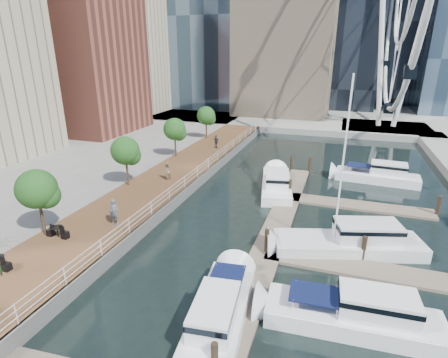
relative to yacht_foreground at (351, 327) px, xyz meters
name	(u,v)px	position (x,y,z in m)	size (l,w,h in m)	color
ground	(171,327)	(-8.32, -2.81, 0.00)	(520.00, 520.00, 0.00)	black
boardwalk	(157,189)	(-17.32, 12.19, 0.50)	(6.00, 60.00, 1.00)	brown
seawall	(186,193)	(-14.32, 12.19, 0.50)	(0.25, 60.00, 1.00)	#595954
land_far	(321,95)	(-8.32, 99.19, 0.50)	(200.00, 114.00, 1.00)	gray
pier	(385,129)	(5.68, 49.19, 0.50)	(14.00, 12.00, 1.00)	gray
railing	(185,182)	(-14.42, 12.19, 1.52)	(0.10, 60.00, 1.05)	white
floating_docks	(346,245)	(-0.35, 7.17, 0.49)	(16.00, 34.00, 2.60)	#6D6051
midrise_condos	(30,47)	(-41.89, 24.01, 13.42)	(19.00, 67.00, 28.00)	#BCAD8E
street_trees	(125,151)	(-19.72, 11.19, 4.29)	(2.60, 42.60, 4.60)	#3F2B1C
yacht_foreground	(351,327)	(0.00, 0.00, 0.00)	(2.44, 9.10, 2.15)	white
pedestrian_near	(114,212)	(-16.09, 3.94, 1.98)	(0.72, 0.47, 1.96)	#525E6E
pedestrian_mid	(167,171)	(-16.99, 13.68, 1.85)	(0.83, 0.65, 1.71)	gray
pedestrian_far	(216,142)	(-16.51, 26.49, 1.86)	(1.01, 0.42, 1.72)	#343841
moored_yachts	(351,249)	(0.03, 7.53, 0.00)	(21.97, 36.90, 11.50)	silver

